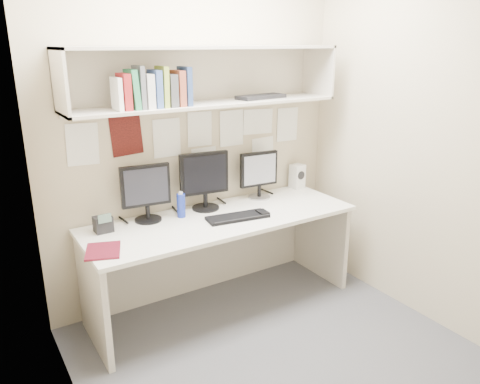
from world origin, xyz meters
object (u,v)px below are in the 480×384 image
monitor_center (204,178)px  monitor_right (259,173)px  desk (222,262)px  keyboard (238,217)px  monitor_left (146,190)px  maroon_notebook (103,251)px  desk_phone (103,224)px  speaker (297,176)px

monitor_center → monitor_right: bearing=7.9°
desk → keyboard: size_ratio=4.44×
monitor_left → monitor_center: size_ratio=0.93×
maroon_notebook → monitor_right: bearing=34.3°
monitor_right → desk_phone: 1.30m
keyboard → desk_phone: desk_phone is taller
maroon_notebook → desk_phone: size_ratio=1.75×
speaker → maroon_notebook: (-1.82, -0.40, -0.10)m
keyboard → desk_phone: size_ratio=3.20×
monitor_center → desk_phone: bearing=-168.8°
monitor_right → keyboard: bearing=-136.7°
desk → monitor_right: bearing=24.6°
monitor_left → monitor_right: size_ratio=1.07×
monitor_center → desk_phone: monitor_center is taller
monitor_right → desk_phone: bearing=-173.0°
monitor_center → desk: bearing=-77.8°
monitor_left → speaker: monitor_left is taller
monitor_center → maroon_notebook: 0.99m
monitor_center → monitor_right: 0.50m
monitor_center → desk_phone: size_ratio=3.12×
maroon_notebook → desk: bearing=28.5°
monitor_left → desk: bearing=-17.7°
desk → speaker: bearing=16.2°
monitor_left → desk_phone: (-0.33, -0.05, -0.17)m
monitor_right → desk_phone: size_ratio=2.70×
desk → monitor_left: size_ratio=4.93×
desk_phone → monitor_left: bearing=6.4°
monitor_center → keyboard: monitor_center is taller
desk → monitor_center: size_ratio=4.56×
desk → desk_phone: size_ratio=14.24×
desk → maroon_notebook: maroon_notebook is taller
keyboard → speaker: bearing=31.6°
monitor_right → keyboard: 0.55m
keyboard → speaker: 0.91m
monitor_right → maroon_notebook: bearing=-160.6°
desk → maroon_notebook: 0.99m
desk → monitor_center: monitor_center is taller
monitor_right → desk: bearing=-150.4°
monitor_left → monitor_right: bearing=6.9°
speaker → maroon_notebook: speaker is taller
monitor_center → speaker: monitor_center is taller
maroon_notebook → keyboard: bearing=22.3°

